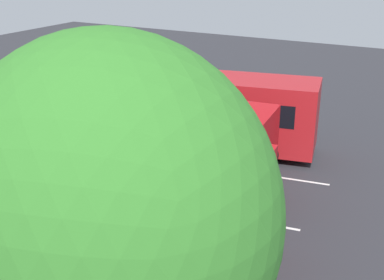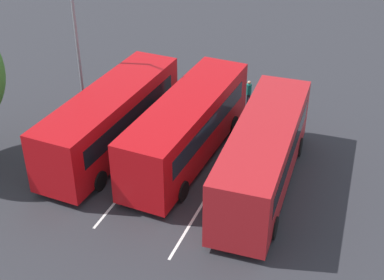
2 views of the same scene
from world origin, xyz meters
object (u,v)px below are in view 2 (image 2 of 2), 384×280
bus_center_right (112,118)px  pedestrian (249,91)px  bus_far_left (263,154)px  bus_center_left (188,126)px  street_lamp (80,40)px

bus_center_right → pedestrian: size_ratio=6.44×
bus_center_right → pedestrian: bus_center_right is taller
bus_center_right → pedestrian: (7.63, -3.94, -0.85)m
pedestrian → bus_far_left: bearing=56.7°
bus_center_right → pedestrian: bearing=-33.2°
bus_center_left → bus_far_left: bearing=-101.8°
bus_center_left → street_lamp: (0.88, 7.01, 2.73)m
bus_center_left → street_lamp: bearing=77.1°
street_lamp → pedestrian: bearing=47.8°
street_lamp → bus_far_left: bearing=3.9°
bus_far_left → bus_center_right: size_ratio=1.01×
bus_far_left → bus_center_right: 7.81m
bus_center_right → street_lamp: 4.81m
bus_center_right → street_lamp: bearing=52.6°
bus_far_left → street_lamp: bearing=71.9°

